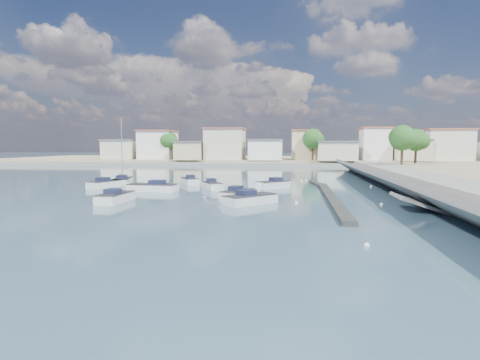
# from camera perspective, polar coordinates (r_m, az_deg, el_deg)

# --- Properties ---
(ground) EXTENTS (400.00, 400.00, 0.00)m
(ground) POSITION_cam_1_polar(r_m,az_deg,el_deg) (69.33, 4.87, 0.65)
(ground) COLOR #2E485C
(ground) RESTS_ON ground
(seawall_walkway) EXTENTS (5.00, 90.00, 1.80)m
(seawall_walkway) POSITION_cam_1_polar(r_m,az_deg,el_deg) (44.89, 27.32, -1.11)
(seawall_walkway) COLOR slate
(seawall_walkway) RESTS_ON ground
(breakwater) EXTENTS (2.00, 31.02, 0.35)m
(breakwater) POSITION_cam_1_polar(r_m,az_deg,el_deg) (42.19, 12.42, -2.02)
(breakwater) COLOR black
(breakwater) RESTS_ON ground
(far_shore_land) EXTENTS (160.00, 40.00, 1.40)m
(far_shore_land) POSITION_cam_1_polar(r_m,az_deg,el_deg) (121.18, 6.10, 2.82)
(far_shore_land) COLOR gray
(far_shore_land) RESTS_ON ground
(far_shore_quay) EXTENTS (160.00, 2.50, 0.80)m
(far_shore_quay) POSITION_cam_1_polar(r_m,az_deg,el_deg) (100.23, 5.76, 2.21)
(far_shore_quay) COLOR slate
(far_shore_quay) RESTS_ON ground
(far_town) EXTENTS (113.01, 12.80, 8.35)m
(far_town) POSITION_cam_1_polar(r_m,az_deg,el_deg) (106.22, 11.70, 4.73)
(far_town) COLOR beige
(far_town) RESTS_ON far_shore_land
(shore_trees) EXTENTS (74.56, 38.32, 7.92)m
(shore_trees) POSITION_cam_1_polar(r_m,az_deg,el_deg) (97.29, 10.67, 5.49)
(shore_trees) COLOR #38281E
(shore_trees) RESTS_ON ground
(motorboat_a) EXTENTS (2.00, 5.28, 1.48)m
(motorboat_a) POSITION_cam_1_polar(r_m,az_deg,el_deg) (38.92, -17.15, -2.40)
(motorboat_a) COLOR silver
(motorboat_a) RESTS_ON ground
(motorboat_b) EXTENTS (3.23, 4.67, 1.48)m
(motorboat_b) POSITION_cam_1_polar(r_m,az_deg,el_deg) (39.54, -0.12, -2.06)
(motorboat_b) COLOR silver
(motorboat_b) RESTS_ON ground
(motorboat_c) EXTENTS (6.23, 2.54, 1.48)m
(motorboat_c) POSITION_cam_1_polar(r_m,az_deg,el_deg) (46.77, -12.64, -1.09)
(motorboat_c) COLOR silver
(motorboat_c) RESTS_ON ground
(motorboat_d) EXTENTS (4.36, 4.31, 1.48)m
(motorboat_d) POSITION_cam_1_polar(r_m,az_deg,el_deg) (49.01, 4.49, -0.71)
(motorboat_d) COLOR silver
(motorboat_d) RESTS_ON ground
(motorboat_e) EXTENTS (3.33, 5.39, 1.48)m
(motorboat_e) POSITION_cam_1_polar(r_m,az_deg,el_deg) (52.67, -18.33, -0.55)
(motorboat_e) COLOR silver
(motorboat_e) RESTS_ON ground
(motorboat_f) EXTENTS (3.36, 4.28, 1.48)m
(motorboat_f) POSITION_cam_1_polar(r_m,az_deg,el_deg) (54.39, -7.22, -0.17)
(motorboat_f) COLOR silver
(motorboat_f) RESTS_ON ground
(motorboat_g) EXTENTS (3.22, 4.24, 1.48)m
(motorboat_g) POSITION_cam_1_polar(r_m,az_deg,el_deg) (47.45, -3.88, -0.89)
(motorboat_g) COLOR silver
(motorboat_g) RESTS_ON ground
(motorboat_h) EXTENTS (4.87, 5.04, 1.48)m
(motorboat_h) POSITION_cam_1_polar(r_m,az_deg,el_deg) (35.99, 1.82, -2.77)
(motorboat_h) COLOR silver
(motorboat_h) RESTS_ON ground
(sailboat) EXTENTS (3.48, 6.60, 9.00)m
(sailboat) POSITION_cam_1_polar(r_m,az_deg,el_deg) (56.24, -16.31, -0.12)
(sailboat) COLOR silver
(sailboat) RESTS_ON ground
(mooring_buoys) EXTENTS (9.67, 39.16, 0.32)m
(mooring_buoys) POSITION_cam_1_polar(r_m,az_deg,el_deg) (44.38, 12.86, -1.84)
(mooring_buoys) COLOR white
(mooring_buoys) RESTS_ON ground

